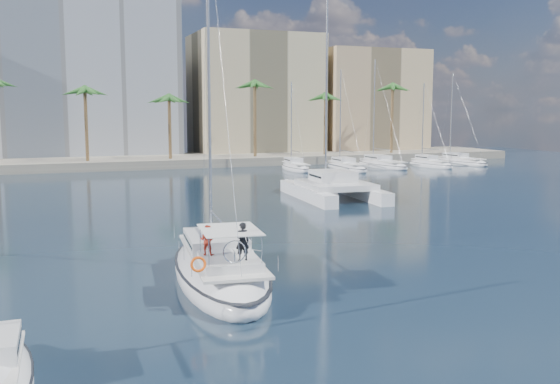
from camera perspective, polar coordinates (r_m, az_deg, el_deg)
name	(u,v)px	position (r m, az deg, el deg)	size (l,w,h in m)	color
ground	(275,267)	(31.81, -0.45, -6.88)	(160.00, 160.00, 0.00)	black
quay	(128,162)	(90.85, -13.77, 2.69)	(120.00, 14.00, 1.20)	gray
building_modern	(33,69)	(102.14, -21.64, 10.42)	(42.00, 16.00, 28.00)	silver
building_beige	(255,97)	(104.18, -2.30, 8.67)	(20.00, 14.00, 20.00)	tan
building_tan_right	(368,103)	(110.27, 8.05, 8.02)	(18.00, 12.00, 18.00)	tan
palm_centre	(129,92)	(86.62, -13.65, 8.88)	(3.60, 3.60, 12.30)	brown
palm_right	(356,94)	(96.83, 7.00, 8.87)	(3.60, 3.60, 12.30)	brown
main_sloop	(220,270)	(29.19, -5.52, -7.11)	(5.25, 12.90, 18.63)	white
catamaran	(333,186)	(56.12, 4.90, 0.58)	(6.98, 12.69, 17.90)	white
seagull	(251,251)	(31.90, -2.65, -5.44)	(1.12, 0.48, 0.21)	silver
moored_yacht_a	(295,170)	(82.24, 1.42, 2.00)	(2.72, 9.35, 11.90)	white
moored_yacht_b	(347,170)	(83.08, 6.10, 2.02)	(3.14, 10.78, 13.72)	white
moored_yacht_c	(382,167)	(87.90, 9.31, 2.26)	(3.55, 12.21, 15.54)	white
moored_yacht_d	(430,167)	(89.64, 13.56, 2.25)	(2.72, 9.35, 11.90)	white
moored_yacht_e	(460,164)	(95.01, 16.14, 2.45)	(3.14, 10.78, 13.72)	white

